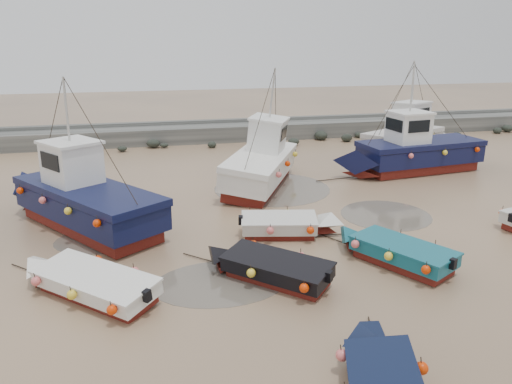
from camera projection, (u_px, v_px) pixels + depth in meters
ground at (312, 259)px, 18.26m from camera, size 120.00×120.00×0.00m
seawall at (220, 133)px, 38.53m from camera, size 60.00×4.92×1.50m
puddle_a at (221, 282)px, 16.53m from camera, size 4.53×4.53×0.01m
puddle_b at (386, 215)px, 22.73m from camera, size 4.08×4.08×0.01m
puddle_c at (104, 239)px, 20.02m from camera, size 3.86×3.86×0.01m
puddle_d at (272, 188)px, 26.64m from camera, size 6.18×6.18×0.01m
dinghy_0 at (89, 279)px, 15.63m from camera, size 5.26×5.09×1.43m
dinghy_1 at (388, 383)px, 10.92m from camera, size 2.86×5.57×1.43m
dinghy_2 at (394, 248)px, 17.84m from camera, size 3.59×5.45×1.43m
dinghy_4 at (268, 264)px, 16.63m from camera, size 4.69×4.65×1.43m
dinghy_5 at (288, 223)px, 20.23m from camera, size 5.21×2.35×1.43m
cabin_boat_0 at (80, 196)px, 21.09m from camera, size 7.49×9.52×6.22m
cabin_boat_1 at (261, 161)px, 27.07m from camera, size 6.12×9.89×6.22m
cabin_boat_2 at (412, 150)px, 29.46m from camera, size 10.67×3.73×6.22m
cabin_boat_3 at (409, 136)px, 33.27m from camera, size 8.54×5.45×6.22m
person at (124, 219)px, 22.22m from camera, size 0.67×0.53×1.61m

